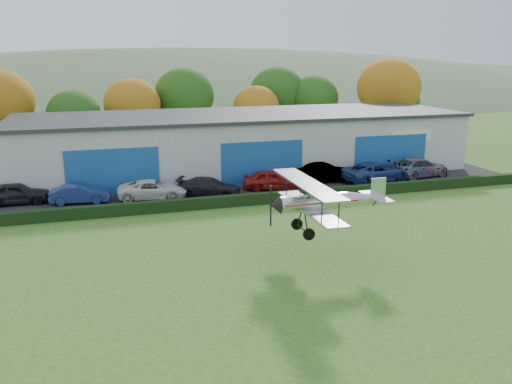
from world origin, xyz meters
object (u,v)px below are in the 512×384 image
object	(u,v)px
car_0	(16,193)
car_5	(326,173)
car_1	(80,194)
biplane	(324,200)
hangar	(243,142)
car_7	(419,167)
car_4	(272,180)
car_2	(153,189)
car_3	(209,187)
car_6	(375,172)

from	to	relation	value
car_0	car_5	size ratio (longest dim) A/B	0.96
car_1	biplane	xyz separation A→B (m)	(12.29, -15.29, 2.56)
hangar	car_7	xyz separation A→B (m)	(14.01, -7.58, -1.78)
car_7	car_5	bearing A→B (deg)	76.29
car_0	car_4	xyz separation A→B (m)	(18.98, -1.37, 0.00)
hangar	car_2	bearing A→B (deg)	-138.58
car_1	car_2	size ratio (longest dim) A/B	0.82
car_4	biplane	xyz separation A→B (m)	(-2.31, -15.02, 2.46)
car_3	car_4	distance (m)	5.24
car_0	car_7	world-z (taller)	car_7
car_7	biplane	bearing A→B (deg)	124.28
car_2	car_5	xyz separation A→B (m)	(14.62, 1.24, 0.09)
car_6	biplane	xyz separation A→B (m)	(-11.55, -15.03, 2.41)
car_3	car_7	size ratio (longest dim) A/B	0.85
car_6	biplane	size ratio (longest dim) A/B	0.83
hangar	car_1	bearing A→B (deg)	-151.40
car_1	car_5	xyz separation A→B (m)	(19.80, 0.93, 0.10)
car_4	car_6	size ratio (longest dim) A/B	0.76
car_1	car_0	bearing A→B (deg)	82.10
car_4	car_7	world-z (taller)	car_7
car_5	car_6	size ratio (longest dim) A/B	0.80
hangar	car_1	distance (m)	16.59
car_2	biplane	distance (m)	16.77
car_1	hangar	bearing A→B (deg)	-55.20
car_0	car_5	bearing A→B (deg)	-89.01
car_5	car_1	bearing A→B (deg)	99.65
car_4	car_6	world-z (taller)	car_6
car_2	car_3	size ratio (longest dim) A/B	1.06
hangar	car_7	distance (m)	16.03
hangar	car_3	world-z (taller)	hangar
car_0	car_5	xyz separation A→B (m)	(24.18, -0.17, 0.01)
car_5	car_2	bearing A→B (deg)	101.81
car_3	biplane	xyz separation A→B (m)	(2.91, -14.57, 2.55)
hangar	biplane	size ratio (longest dim) A/B	5.60
car_0	car_1	world-z (taller)	car_0
car_0	car_7	xyz separation A→B (m)	(32.86, -0.79, 0.04)
hangar	car_0	bearing A→B (deg)	-160.19
car_2	car_6	world-z (taller)	car_6
car_7	car_0	bearing A→B (deg)	78.97
car_3	car_0	bearing A→B (deg)	106.23
car_2	car_4	world-z (taller)	car_4
car_7	car_4	bearing A→B (deg)	82.74
hangar	car_5	xyz separation A→B (m)	(5.33, -6.96, -1.81)
car_1	car_3	distance (m)	9.41
hangar	car_4	world-z (taller)	hangar
car_4	car_7	bearing A→B (deg)	-71.56
car_7	car_2	bearing A→B (deg)	81.88
car_5	biplane	world-z (taller)	biplane
car_3	car_2	bearing A→B (deg)	108.24
car_3	biplane	world-z (taller)	biplane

